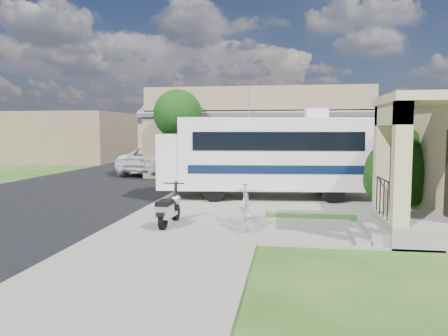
# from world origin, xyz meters

# --- Properties ---
(ground) EXTENTS (120.00, 120.00, 0.00)m
(ground) POSITION_xyz_m (0.00, 0.00, 0.00)
(ground) COLOR #183E10
(street_slab) EXTENTS (9.00, 80.00, 0.02)m
(street_slab) POSITION_xyz_m (-7.50, 10.00, 0.01)
(street_slab) COLOR black
(street_slab) RESTS_ON ground
(sidewalk_slab) EXTENTS (4.00, 80.00, 0.06)m
(sidewalk_slab) POSITION_xyz_m (-1.00, 10.00, 0.03)
(sidewalk_slab) COLOR slate
(sidewalk_slab) RESTS_ON ground
(driveway_slab) EXTENTS (7.00, 6.00, 0.05)m
(driveway_slab) POSITION_xyz_m (1.50, 4.50, 0.03)
(driveway_slab) COLOR slate
(driveway_slab) RESTS_ON ground
(walk_slab) EXTENTS (4.00, 3.00, 0.05)m
(walk_slab) POSITION_xyz_m (3.00, -1.00, 0.03)
(walk_slab) COLOR slate
(walk_slab) RESTS_ON ground
(warehouse) EXTENTS (12.50, 8.40, 5.04)m
(warehouse) POSITION_xyz_m (0.00, 13.97, 1.99)
(warehouse) COLOR #79684B
(warehouse) RESTS_ON ground
(distant_bldg_far) EXTENTS (10.00, 8.00, 4.00)m
(distant_bldg_far) POSITION_xyz_m (-17.00, 22.00, 2.00)
(distant_bldg_far) COLOR brown
(distant_bldg_far) RESTS_ON ground
(distant_bldg_near) EXTENTS (8.00, 7.00, 3.20)m
(distant_bldg_near) POSITION_xyz_m (-15.00, 34.00, 1.60)
(distant_bldg_near) COLOR #79684B
(distant_bldg_near) RESTS_ON ground
(street_tree_a) EXTENTS (2.44, 2.40, 4.58)m
(street_tree_a) POSITION_xyz_m (-3.70, 9.05, 3.25)
(street_tree_a) COLOR black
(street_tree_a) RESTS_ON ground
(street_tree_b) EXTENTS (2.44, 2.40, 4.73)m
(street_tree_b) POSITION_xyz_m (-3.70, 19.05, 3.39)
(street_tree_b) COLOR black
(street_tree_b) RESTS_ON ground
(street_tree_c) EXTENTS (2.44, 2.40, 4.42)m
(street_tree_c) POSITION_xyz_m (-3.70, 28.05, 3.10)
(street_tree_c) COLOR black
(street_tree_c) RESTS_ON ground
(motorhome) EXTENTS (7.96, 3.20, 3.98)m
(motorhome) POSITION_xyz_m (0.88, 4.25, 1.71)
(motorhome) COLOR silver
(motorhome) RESTS_ON ground
(shrub) EXTENTS (2.24, 2.14, 2.75)m
(shrub) POSITION_xyz_m (5.08, 1.90, 1.41)
(shrub) COLOR black
(shrub) RESTS_ON ground
(scooter) EXTENTS (0.59, 1.67, 1.10)m
(scooter) POSITION_xyz_m (-1.45, -1.07, 0.49)
(scooter) COLOR black
(scooter) RESTS_ON ground
(bicycle) EXTENTS (0.79, 1.90, 1.11)m
(bicycle) POSITION_xyz_m (0.59, -0.89, 0.55)
(bicycle) COLOR #B7B7BF
(bicycle) RESTS_ON ground
(pickup_truck) EXTENTS (3.53, 6.14, 1.61)m
(pickup_truck) POSITION_xyz_m (-6.00, 12.70, 0.81)
(pickup_truck) COLOR white
(pickup_truck) RESTS_ON ground
(van) EXTENTS (3.47, 6.58, 1.82)m
(van) POSITION_xyz_m (-6.49, 20.34, 0.91)
(van) COLOR white
(van) RESTS_ON ground
(garden_hose) EXTENTS (0.40, 0.40, 0.18)m
(garden_hose) POSITION_xyz_m (3.53, -0.17, 0.09)
(garden_hose) COLOR #125E1F
(garden_hose) RESTS_ON ground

